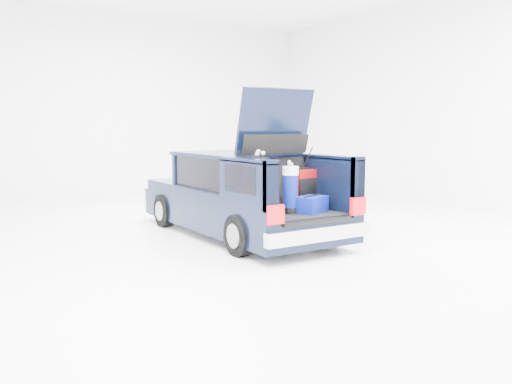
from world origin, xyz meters
TOP-DOWN VIEW (x-y plane):
  - ground at (0.00, 0.00)m, footprint 14.00×14.00m
  - car at (-0.00, 0.11)m, footprint 1.87×4.65m
  - red_suitcase at (0.50, -1.15)m, footprint 0.41×0.28m
  - black_golf_bag at (-0.49, -1.39)m, footprint 0.34×0.36m
  - blue_golf_bag at (-0.06, -1.55)m, footprint 0.27×0.27m
  - blue_duffel at (0.25, -1.66)m, footprint 0.60×0.51m

SIDE VIEW (x-z plane):
  - ground at x=0.00m, z-range 0.00..0.00m
  - car at x=0.00m, z-range -0.56..1.91m
  - blue_duffel at x=0.25m, z-range 0.59..0.86m
  - red_suitcase at x=0.50m, z-range 0.58..1.22m
  - blue_golf_bag at x=-0.06m, z-range 0.56..1.36m
  - black_golf_bag at x=-0.49m, z-range 0.56..1.50m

